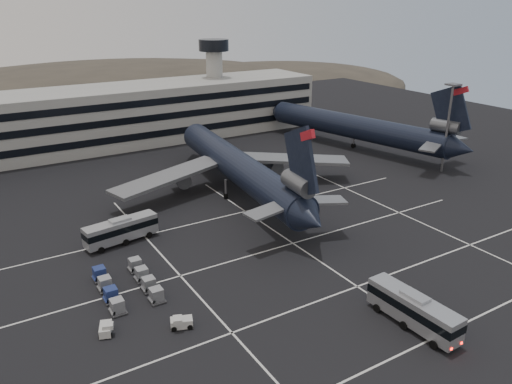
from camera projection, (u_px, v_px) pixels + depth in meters
ground at (235, 277)px, 64.83m from camera, size 260.00×260.00×0.00m
lane_markings at (239, 273)px, 65.87m from camera, size 90.00×55.62×0.01m
terminal at (77, 121)px, 117.62m from camera, size 125.00×26.00×24.00m
hills at (79, 115)px, 213.40m from camera, size 352.00×180.00×44.00m
lightpole_right at (449, 116)px, 100.70m from camera, size 2.40×2.40×18.28m
trijet_main at (239, 167)px, 91.01m from camera, size 47.15×57.68×18.08m
trijet_far at (358, 127)px, 119.05m from camera, size 21.74×57.21×18.08m
bus_near at (413, 309)px, 54.42m from camera, size 3.24×11.43×4.00m
bus_far at (121, 229)px, 73.38m from camera, size 11.25×4.19×3.88m
tug_a at (105, 329)px, 53.57m from camera, size 2.02×2.53×1.43m
tug_b at (182, 322)px, 54.68m from camera, size 2.71×2.16×1.53m
uld_cluster at (127, 284)px, 61.66m from camera, size 6.72×10.64×1.73m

